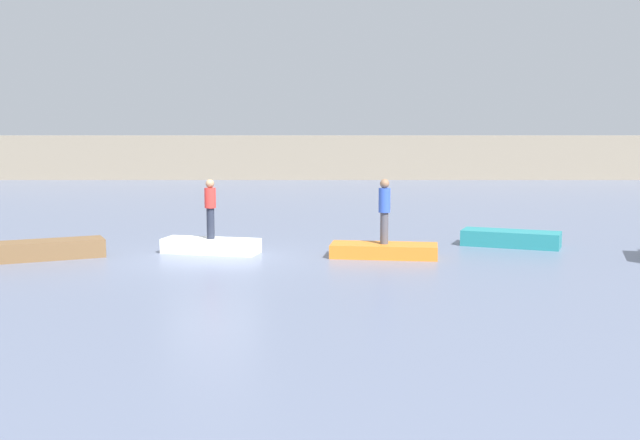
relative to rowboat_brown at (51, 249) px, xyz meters
The scene contains 8 objects.
ground_plane 4.42m from the rowboat_brown, ahead, with size 120.00×120.00×0.00m, color slate.
embankment_wall 29.91m from the rowboat_brown, 81.50° to the left, with size 80.00×1.20×2.79m, color gray.
rowboat_brown is the anchor object (origin of this frame).
rowboat_white 4.32m from the rowboat_brown, 11.67° to the left, with size 2.73×0.92×0.41m, color white.
rowboat_orange 9.09m from the rowboat_brown, ahead, with size 2.92×1.08×0.37m, color orange.
rowboat_teal 13.20m from the rowboat_brown, ahead, with size 2.85×0.99×0.47m, color teal.
person_red_shirt 4.46m from the rowboat_brown, 11.67° to the left, with size 0.32×0.32×1.68m.
person_blue_shirt 9.16m from the rowboat_brown, ahead, with size 0.32×0.32×1.79m.
Camera 1 is at (2.91, -21.33, 3.73)m, focal length 44.76 mm.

